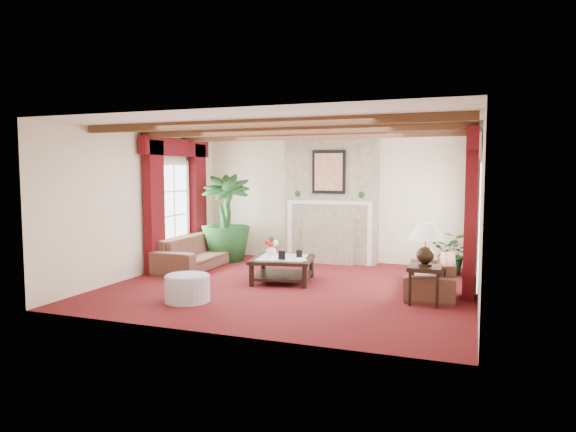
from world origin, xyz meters
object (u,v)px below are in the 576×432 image
at_px(sofa_left, 198,246).
at_px(side_table, 425,285).
at_px(sofa_right, 431,268).
at_px(potted_palm, 226,237).
at_px(coffee_table, 283,270).
at_px(ottoman, 187,288).

distance_m(sofa_left, side_table, 4.84).
relative_size(sofa_right, side_table, 3.44).
distance_m(potted_palm, side_table, 5.01).
xyz_separation_m(coffee_table, ottoman, (-0.86, -1.80, -0.02)).
height_order(sofa_left, potted_palm, potted_palm).
height_order(sofa_left, ottoman, sofa_left).
xyz_separation_m(sofa_right, coffee_table, (-2.54, -0.18, -0.16)).
bearing_deg(ottoman, side_table, 17.82).
bearing_deg(sofa_left, potted_palm, -12.74).
bearing_deg(sofa_right, sofa_left, -99.22).
relative_size(sofa_left, ottoman, 3.29).
xyz_separation_m(sofa_right, ottoman, (-3.40, -1.99, -0.18)).
bearing_deg(coffee_table, sofa_right, -6.12).
bearing_deg(coffee_table, sofa_left, 151.93).
xyz_separation_m(sofa_left, ottoman, (1.25, -2.48, -0.24)).
bearing_deg(sofa_left, ottoman, -154.35).
relative_size(sofa_right, potted_palm, 0.90).
distance_m(side_table, ottoman, 3.55).
xyz_separation_m(potted_palm, coffee_table, (1.93, -1.57, -0.32)).
relative_size(potted_palm, ottoman, 3.21).
height_order(sofa_right, ottoman, sofa_right).
relative_size(side_table, ottoman, 0.84).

